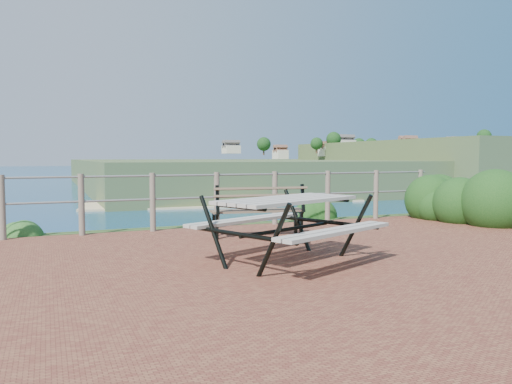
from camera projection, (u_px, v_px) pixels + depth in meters
ground at (306, 266)px, 5.90m from camera, size 10.00×7.00×0.12m
ocean at (55, 161)px, 189.89m from camera, size 1200.00×1200.00×0.00m
safety_railing at (217, 197)px, 8.95m from camera, size 9.40×0.10×1.00m
distant_bay at (413, 163)px, 259.17m from camera, size 290.00×232.36×24.00m
picnic_table at (287, 223)px, 6.00m from camera, size 1.99×1.49×0.78m
park_bench at (258, 203)px, 7.98m from camera, size 1.53×0.58×0.84m
shrub_right_front at (486, 224)px, 9.59m from camera, size 1.27×1.27×1.81m
shrub_right_edge at (433, 218)px, 10.57m from camera, size 1.07×1.07×1.53m
shrub_lip_west at (11, 236)px, 8.19m from camera, size 0.76×0.76×0.49m
shrub_lip_east at (310, 218)px, 10.58m from camera, size 0.86×0.86×0.63m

